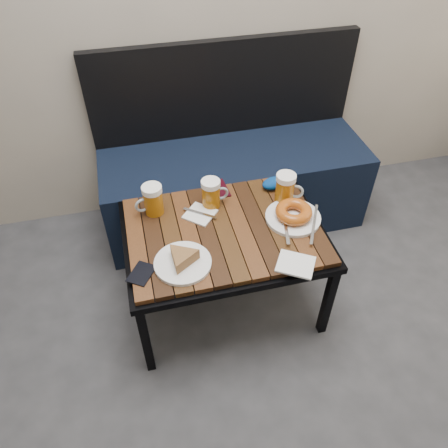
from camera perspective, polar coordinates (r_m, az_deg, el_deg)
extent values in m
cube|color=black|center=(2.43, 1.34, 4.82)|extent=(1.40, 0.50, 0.45)
cube|color=black|center=(2.36, 0.04, 17.31)|extent=(1.40, 0.05, 0.50)
cube|color=black|center=(1.82, -10.19, -14.67)|extent=(0.04, 0.03, 0.42)
cube|color=black|center=(1.95, 13.40, -9.84)|extent=(0.03, 0.03, 0.42)
cube|color=black|center=(2.18, -11.82, -2.32)|extent=(0.04, 0.04, 0.42)
cube|color=black|center=(2.29, 7.83, 0.99)|extent=(0.03, 0.04, 0.42)
cube|color=black|center=(1.85, 0.00, -1.47)|extent=(0.84, 0.62, 0.03)
cube|color=#311A0B|center=(1.83, 0.00, -0.89)|extent=(0.80, 0.58, 0.02)
cylinder|color=#9E5A0C|center=(1.89, -9.19, 2.87)|extent=(0.10, 0.10, 0.11)
cylinder|color=white|center=(1.84, -9.43, 4.50)|extent=(0.09, 0.09, 0.03)
torus|color=#8C999E|center=(1.88, -10.56, 2.43)|extent=(0.07, 0.03, 0.07)
cylinder|color=#9E5A0C|center=(1.90, -1.72, 3.73)|extent=(0.08, 0.08, 0.11)
cylinder|color=white|center=(1.86, -1.76, 5.31)|extent=(0.08, 0.08, 0.02)
torus|color=#8C999E|center=(1.91, -0.38, 4.00)|extent=(0.07, 0.02, 0.07)
cylinder|color=#9E5A0C|center=(1.94, 7.93, 4.39)|extent=(0.11, 0.11, 0.11)
cylinder|color=white|center=(1.90, 8.13, 6.03)|extent=(0.09, 0.09, 0.03)
torus|color=#8C999E|center=(1.94, 9.36, 4.20)|extent=(0.07, 0.04, 0.07)
cylinder|color=white|center=(1.69, -5.40, -5.09)|extent=(0.22, 0.22, 0.01)
cylinder|color=white|center=(1.88, 8.99, 0.85)|extent=(0.24, 0.24, 0.02)
torus|color=maroon|center=(1.86, 9.09, 1.59)|extent=(0.16, 0.16, 0.05)
cube|color=#A5A8AD|center=(1.86, 11.68, 0.04)|extent=(0.13, 0.22, 0.00)
cube|color=#A5A8AD|center=(1.81, 8.10, -0.60)|extent=(0.06, 0.18, 0.00)
cube|color=white|center=(1.88, -3.16, 1.29)|extent=(0.17, 0.17, 0.01)
cube|color=#A5A8AD|center=(1.88, -3.16, 1.43)|extent=(0.13, 0.11, 0.00)
cube|color=white|center=(1.70, 9.34, -5.21)|extent=(0.18, 0.17, 0.01)
cube|color=black|center=(1.68, -10.72, -6.37)|extent=(0.12, 0.13, 0.01)
cube|color=black|center=(2.01, -0.93, 4.56)|extent=(0.11, 0.14, 0.01)
ellipsoid|color=#050A82|center=(2.03, 6.53, 5.32)|extent=(0.13, 0.09, 0.05)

